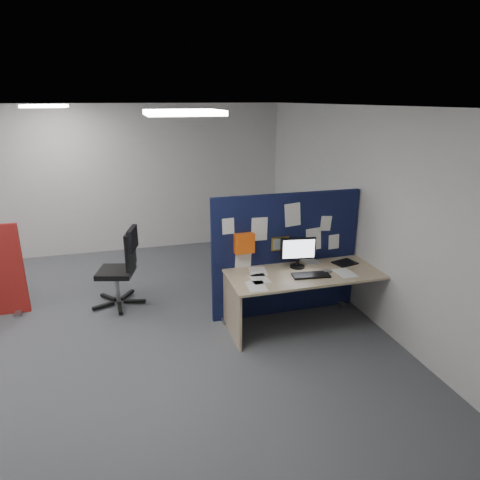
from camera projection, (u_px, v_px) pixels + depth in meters
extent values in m
cube|color=silver|center=(33.00, 184.00, 7.46)|extent=(9.00, 0.02, 2.70)
cube|color=silver|center=(371.00, 217.00, 5.43)|extent=(0.02, 7.00, 2.70)
cube|color=white|center=(183.00, 113.00, 3.46)|extent=(0.60, 0.60, 0.04)
cube|color=white|center=(45.00, 106.00, 6.26)|extent=(0.60, 0.60, 0.04)
cube|color=black|center=(286.00, 255.00, 5.62)|extent=(2.00, 0.06, 1.65)
cube|color=gray|center=(224.00, 318.00, 5.65)|extent=(0.08, 0.30, 0.04)
cube|color=gray|center=(339.00, 302.00, 6.09)|extent=(0.08, 0.30, 0.04)
cube|color=white|center=(228.00, 226.00, 5.23)|extent=(0.15, 0.01, 0.20)
cube|color=white|center=(259.00, 229.00, 5.36)|extent=(0.21, 0.01, 0.30)
cube|color=white|center=(293.00, 215.00, 5.43)|extent=(0.21, 0.01, 0.30)
cube|color=white|center=(326.00, 223.00, 5.60)|extent=(0.15, 0.01, 0.20)
cube|color=white|center=(243.00, 260.00, 5.43)|extent=(0.21, 0.01, 0.30)
cube|color=white|center=(308.00, 257.00, 5.68)|extent=(0.21, 0.01, 0.30)
cube|color=white|center=(334.00, 242.00, 5.72)|extent=(0.15, 0.01, 0.20)
cube|color=white|center=(276.00, 278.00, 5.64)|extent=(0.21, 0.01, 0.30)
cube|color=white|center=(314.00, 239.00, 5.62)|extent=(0.21, 0.01, 0.30)
cube|color=gold|center=(280.00, 244.00, 5.50)|extent=(0.24, 0.01, 0.18)
cube|color=#FF5B10|center=(244.00, 243.00, 5.31)|extent=(0.25, 0.10, 0.25)
cube|color=tan|center=(305.00, 273.00, 5.31)|extent=(1.95, 0.87, 0.03)
cube|color=tan|center=(232.00, 309.00, 5.18)|extent=(0.03, 0.80, 0.70)
cube|color=tan|center=(369.00, 291.00, 5.67)|extent=(0.03, 0.80, 0.70)
cube|color=tan|center=(292.00, 273.00, 5.73)|extent=(1.76, 0.02, 0.30)
cylinder|color=black|center=(297.00, 266.00, 5.45)|extent=(0.19, 0.19, 0.02)
cube|color=black|center=(297.00, 262.00, 5.43)|extent=(0.04, 0.03, 0.09)
cube|color=black|center=(298.00, 249.00, 5.38)|extent=(0.45, 0.10, 0.28)
cube|color=silver|center=(299.00, 249.00, 5.36)|extent=(0.40, 0.06, 0.24)
cube|color=black|center=(311.00, 275.00, 5.18)|extent=(0.47, 0.23, 0.02)
cube|color=gray|center=(327.00, 271.00, 5.29)|extent=(0.10, 0.07, 0.03)
cube|color=black|center=(345.00, 263.00, 5.58)|extent=(0.33, 0.28, 0.01)
cube|color=gray|center=(19.00, 310.00, 5.85)|extent=(0.08, 0.30, 0.04)
cube|color=black|center=(135.00, 301.00, 6.07)|extent=(0.31, 0.13, 0.04)
cube|color=black|center=(127.00, 295.00, 6.27)|extent=(0.21, 0.29, 0.04)
cube|color=black|center=(108.00, 297.00, 6.18)|extent=(0.23, 0.27, 0.04)
cube|color=black|center=(103.00, 306.00, 5.93)|extent=(0.31, 0.16, 0.04)
cube|color=black|center=(120.00, 308.00, 5.86)|extent=(0.07, 0.31, 0.04)
cylinder|color=gray|center=(117.00, 288.00, 5.99)|extent=(0.06, 0.06, 0.43)
cube|color=black|center=(116.00, 272.00, 5.92)|extent=(0.58, 0.58, 0.07)
cube|color=black|center=(130.00, 250.00, 5.82)|extent=(0.16, 0.43, 0.51)
cube|color=black|center=(132.00, 239.00, 5.77)|extent=(0.16, 0.39, 0.31)
cube|color=white|center=(259.00, 279.00, 5.10)|extent=(0.23, 0.31, 0.00)
cube|color=white|center=(258.00, 272.00, 5.31)|extent=(0.26, 0.33, 0.00)
cube|color=white|center=(345.00, 273.00, 5.27)|extent=(0.23, 0.31, 0.00)
cube|color=white|center=(256.00, 286.00, 4.90)|extent=(0.24, 0.32, 0.00)
cube|color=white|center=(309.00, 261.00, 5.67)|extent=(0.25, 0.33, 0.00)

